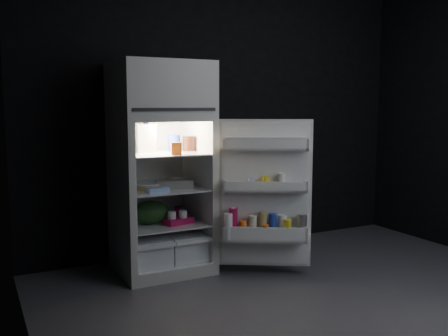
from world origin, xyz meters
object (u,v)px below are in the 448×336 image
fridge_door (265,197)px  yogurt_tray (179,221)px  refrigerator (160,160)px  egg_carton (174,184)px  milk_jug (146,138)px

fridge_door → yogurt_tray: size_ratio=5.08×
refrigerator → fridge_door: bearing=-39.1°
refrigerator → fridge_door: size_ratio=1.46×
fridge_door → egg_carton: size_ratio=3.93×
refrigerator → fridge_door: (0.70, -0.57, -0.28)m
fridge_door → milk_jug: 1.11m
egg_carton → yogurt_tray: 0.31m
refrigerator → egg_carton: (0.08, -0.13, -0.19)m
milk_jug → egg_carton: size_ratio=0.77×
refrigerator → yogurt_tray: size_ratio=7.41×
fridge_door → yogurt_tray: fridge_door is taller
refrigerator → fridge_door: 0.94m
refrigerator → milk_jug: bearing=165.0°
refrigerator → egg_carton: size_ratio=5.73×
egg_carton → yogurt_tray: egg_carton is taller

